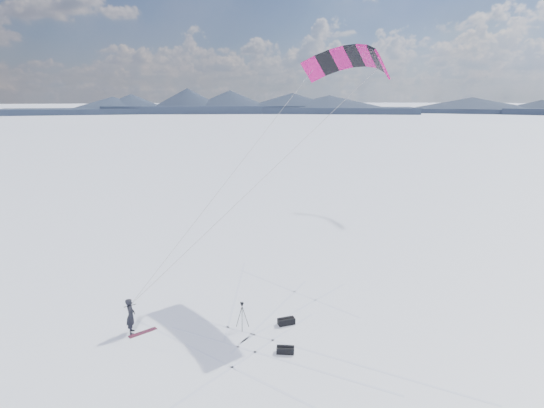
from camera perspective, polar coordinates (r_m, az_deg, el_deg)
ground at (r=21.43m, az=-6.48°, el=-16.45°), size 1800.00×1800.00×0.00m
horizon_hills at (r=20.10m, az=-6.71°, el=-8.88°), size 704.00×705.94×8.00m
snow_tracks at (r=20.77m, az=-6.79°, el=-17.48°), size 17.62×14.39×0.01m
snowkiter at (r=22.73m, az=-17.17°, el=-15.15°), size 0.57×0.71×1.68m
snowboard at (r=22.55m, az=-15.91°, el=-15.25°), size 1.36×0.47×0.04m
tripod at (r=21.78m, az=-3.78°, el=-13.34°), size 0.55×0.63×1.32m
gear_bag_a at (r=22.41m, az=1.81°, el=-14.49°), size 0.86×0.54×0.36m
gear_bag_b at (r=20.23m, az=1.69°, el=-17.81°), size 0.81×0.73×0.34m
power_kite at (r=27.45m, az=9.67°, el=17.14°), size 14.69×6.30×12.17m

